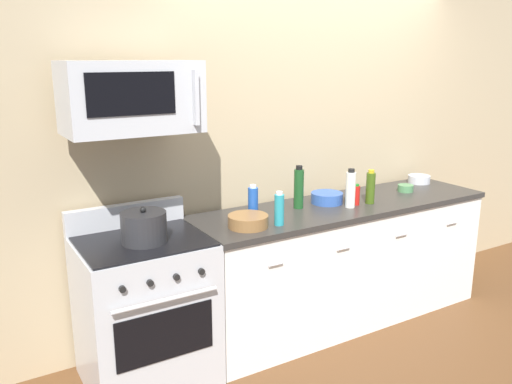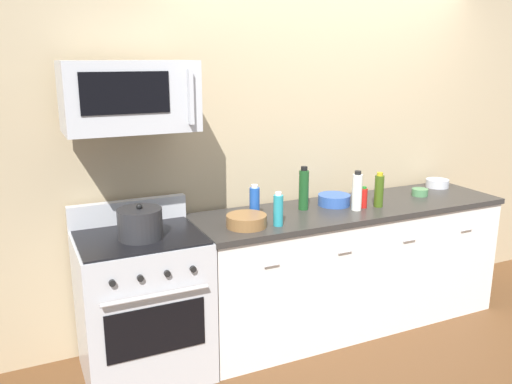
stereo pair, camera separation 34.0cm
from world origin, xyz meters
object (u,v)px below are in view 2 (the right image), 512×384
bowl_steel_prep (437,183)px  stockpot (140,224)px  bottle_dish_soap (278,210)px  bowl_blue_mixing (334,199)px  range_oven (143,304)px  microwave (129,96)px  bottle_wine_green (304,189)px  bottle_olive_oil (379,191)px  bottle_vinegar_white (357,192)px  bowl_green_glaze (420,192)px  bowl_wooden_salad (246,220)px  bottle_hot_sauce_red (364,198)px  bottle_soda_blue (255,202)px

bowl_steel_prep → stockpot: bearing=-174.8°
bottle_dish_soap → stockpot: bearing=171.5°
bowl_blue_mixing → bottle_dish_soap: bearing=-156.5°
range_oven → microwave: bearing=89.7°
microwave → bottle_wine_green: microwave is taller
range_oven → bottle_dish_soap: bearing=-12.0°
bowl_blue_mixing → bottle_olive_oil: bearing=-32.8°
bottle_vinegar_white → bowl_steel_prep: bottle_vinegar_white is taller
bowl_green_glaze → bowl_wooden_salad: (-1.54, -0.14, 0.01)m
bottle_dish_soap → bowl_steel_prep: size_ratio=1.19×
bottle_hot_sauce_red → bottle_olive_oil: (0.11, -0.02, 0.05)m
range_oven → bottle_vinegar_white: size_ratio=3.80×
microwave → bottle_soda_blue: (0.79, -0.00, -0.72)m
bottle_hot_sauce_red → bowl_steel_prep: size_ratio=0.83×
stockpot → bowl_green_glaze: bearing=1.9°
range_oven → bowl_steel_prep: (2.52, 0.17, 0.49)m
bottle_wine_green → bottle_vinegar_white: 0.37m
microwave → bowl_wooden_salad: 1.04m
bowl_green_glaze → bowl_blue_mixing: (-0.75, 0.05, 0.01)m
bottle_hot_sauce_red → bottle_olive_oil: 0.12m
bottle_vinegar_white → microwave: bearing=174.6°
bottle_hot_sauce_red → stockpot: bearing=179.3°
microwave → bowl_green_glaze: size_ratio=6.00×
range_oven → bottle_olive_oil: bottle_olive_oil is taller
bottle_wine_green → bottle_hot_sauce_red: bottle_wine_green is taller
bowl_wooden_salad → stockpot: 0.67m
bottle_wine_green → bottle_soda_blue: bearing=-175.2°
bottle_vinegar_white → stockpot: bearing=178.3°
bottle_soda_blue → stockpot: (-0.79, -0.09, -0.02)m
bottle_soda_blue → bowl_blue_mixing: bearing=3.1°
bottle_vinegar_white → bowl_wooden_salad: bearing=-178.9°
range_oven → bottle_soda_blue: (0.79, 0.04, 0.56)m
bowl_wooden_salad → bottle_dish_soap: bearing=-19.2°
bottle_vinegar_white → bowl_steel_prep: bearing=15.2°
bottle_hot_sauce_red → bowl_green_glaze: 0.61m
bowl_green_glaze → bowl_steel_prep: (0.32, 0.15, 0.01)m
stockpot → bowl_wooden_salad: bearing=-5.3°
bottle_wine_green → bowl_green_glaze: 1.02m
bottle_dish_soap → bottle_vinegar_white: bottle_vinegar_white is taller
bottle_wine_green → bottle_vinegar_white: bearing=-27.4°
bottle_dish_soap → bottle_hot_sauce_red: (0.74, 0.11, -0.03)m
microwave → bottle_vinegar_white: 1.68m
range_oven → bowl_blue_mixing: (1.45, 0.08, 0.49)m
bottle_dish_soap → bottle_olive_oil: (0.86, 0.09, 0.01)m
bottle_dish_soap → bottle_hot_sauce_red: 0.75m
bowl_steel_prep → bottle_hot_sauce_red: bearing=-165.0°
bottle_soda_blue → bottle_hot_sauce_red: (0.81, -0.11, -0.03)m
microwave → bowl_wooden_salad: microwave is taller
bottle_wine_green → bottle_dish_soap: bottle_wine_green is taller
bottle_wine_green → stockpot: (-1.19, -0.13, -0.05)m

